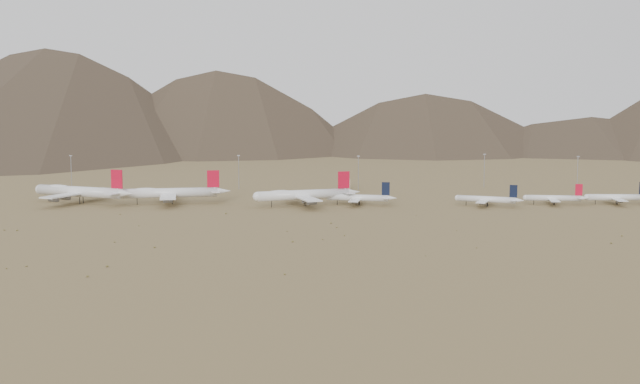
{
  "coord_description": "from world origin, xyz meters",
  "views": [
    {
      "loc": [
        27.59,
        -474.24,
        67.39
      ],
      "look_at": [
        13.92,
        30.0,
        8.67
      ],
      "focal_mm": 45.0,
      "sensor_mm": 36.0,
      "label": 1
    }
  ],
  "objects_px": {
    "narrowbody_a": "(360,198)",
    "control_tower": "(345,183)",
    "widebody_east": "(304,195)",
    "widebody_west": "(80,191)",
    "widebody_centre": "(171,193)",
    "narrowbody_b": "(488,199)"
  },
  "relations": [
    {
      "from": "widebody_east",
      "to": "control_tower",
      "type": "bearing_deg",
      "value": 53.48
    },
    {
      "from": "widebody_west",
      "to": "narrowbody_a",
      "type": "height_order",
      "value": "widebody_west"
    },
    {
      "from": "control_tower",
      "to": "widebody_west",
      "type": "bearing_deg",
      "value": -153.6
    },
    {
      "from": "narrowbody_a",
      "to": "control_tower",
      "type": "height_order",
      "value": "narrowbody_a"
    },
    {
      "from": "widebody_west",
      "to": "narrowbody_a",
      "type": "relative_size",
      "value": 1.6
    },
    {
      "from": "widebody_east",
      "to": "control_tower",
      "type": "xyz_separation_m",
      "value": [
        26.32,
        92.62,
        -1.99
      ]
    },
    {
      "from": "widebody_centre",
      "to": "narrowbody_a",
      "type": "distance_m",
      "value": 121.72
    },
    {
      "from": "narrowbody_b",
      "to": "control_tower",
      "type": "distance_m",
      "value": 128.86
    },
    {
      "from": "widebody_west",
      "to": "widebody_east",
      "type": "bearing_deg",
      "value": 18.93
    },
    {
      "from": "control_tower",
      "to": "narrowbody_a",
      "type": "bearing_deg",
      "value": -84.08
    },
    {
      "from": "widebody_east",
      "to": "narrowbody_a",
      "type": "bearing_deg",
      "value": -14.64
    },
    {
      "from": "narrowbody_b",
      "to": "control_tower",
      "type": "height_order",
      "value": "narrowbody_b"
    },
    {
      "from": "widebody_east",
      "to": "narrowbody_a",
      "type": "xyz_separation_m",
      "value": [
        35.54,
        3.74,
        -2.38
      ]
    },
    {
      "from": "widebody_west",
      "to": "control_tower",
      "type": "height_order",
      "value": "widebody_west"
    },
    {
      "from": "widebody_west",
      "to": "widebody_centre",
      "type": "xyz_separation_m",
      "value": [
        58.99,
        -0.02,
        -0.6
      ]
    },
    {
      "from": "widebody_centre",
      "to": "widebody_east",
      "type": "relative_size",
      "value": 1.05
    },
    {
      "from": "widebody_west",
      "to": "widebody_east",
      "type": "height_order",
      "value": "widebody_west"
    },
    {
      "from": "widebody_east",
      "to": "control_tower",
      "type": "relative_size",
      "value": 5.66
    },
    {
      "from": "widebody_east",
      "to": "narrowbody_a",
      "type": "distance_m",
      "value": 35.81
    },
    {
      "from": "narrowbody_a",
      "to": "control_tower",
      "type": "distance_m",
      "value": 89.35
    },
    {
      "from": "widebody_west",
      "to": "widebody_centre",
      "type": "bearing_deg",
      "value": 21.89
    },
    {
      "from": "widebody_centre",
      "to": "widebody_east",
      "type": "xyz_separation_m",
      "value": [
        86.1,
        -7.53,
        -0.06
      ]
    }
  ]
}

